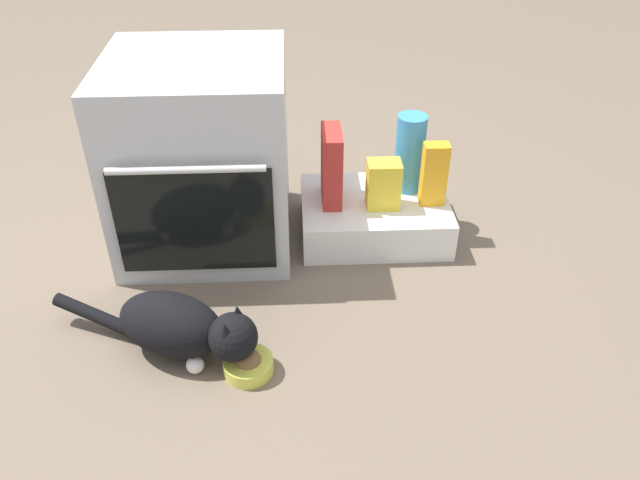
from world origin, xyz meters
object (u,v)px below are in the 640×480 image
Objects in this scene: cereal_box at (332,166)px; snack_bag at (383,185)px; cat at (181,327)px; juice_carton at (434,174)px; water_bottle at (410,153)px; food_bowl at (248,364)px; pantry_cabinet at (374,216)px; oven at (202,155)px.

snack_bag is at bearing -15.98° from cereal_box.
juice_carton is (0.85, 0.59, 0.16)m from cat.
juice_carton is at bearing 4.07° from snack_bag.
water_bottle is at bearing 47.78° from snack_bag.
cat is 0.82m from cereal_box.
snack_bag is 0.19m from juice_carton.
food_bowl is at bearing -126.65° from water_bottle.
pantry_cabinet is 0.27m from cereal_box.
water_bottle is (0.78, 0.70, 0.19)m from cat.
oven is at bearing -174.74° from water_bottle.
cat reaches higher than food_bowl.
cat is at bearing -91.76° from oven.
pantry_cabinet is 0.28m from juice_carton.
pantry_cabinet is at bearing -3.16° from cereal_box.
juice_carton reaches higher than snack_bag.
juice_carton is at bearing -2.71° from oven.
food_bowl is 0.97m from juice_carton.
pantry_cabinet is 0.83× the size of cat.
oven is at bearing -179.93° from cereal_box.
snack_bag is (0.67, 0.58, 0.13)m from cat.
oven is 2.47× the size of cereal_box.
oven is 1.26× the size of pantry_cabinet.
snack_bag is (0.02, -0.04, 0.16)m from pantry_cabinet.
snack_bag is 0.18m from water_bottle.
snack_bag is 0.75× the size of juice_carton.
oven is 0.76m from water_bottle.
oven is at bearing 103.85° from food_bowl.
pantry_cabinet is at bearing 66.41° from cat.
snack_bag is at bearing 63.41° from cat.
food_bowl is 0.53× the size of cereal_box.
cereal_box reaches higher than snack_bag.
snack_bag reaches higher than pantry_cabinet.
water_bottle is (-0.07, 0.11, 0.03)m from juice_carton.
pantry_cabinet is 0.90m from cat.
food_bowl is (0.18, -0.71, -0.32)m from oven.
juice_carton is at bearing -56.11° from water_bottle.
juice_carton is (0.21, -0.03, 0.19)m from pantry_cabinet.
pantry_cabinet is 0.27m from water_bottle.
oven is 1.05× the size of cat.
food_bowl is 0.81m from cereal_box.
cat is (-0.65, -0.63, 0.04)m from pantry_cabinet.
cat is 1.05m from juice_carton.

